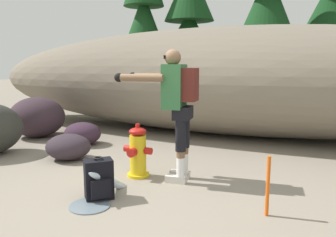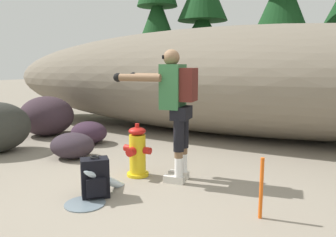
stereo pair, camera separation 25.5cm
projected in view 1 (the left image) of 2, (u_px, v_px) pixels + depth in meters
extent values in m
cube|color=gray|center=(144.00, 191.00, 3.93)|extent=(56.00, 56.00, 0.04)
ellipsoid|color=#756B5B|center=(224.00, 81.00, 7.09)|extent=(12.25, 3.20, 2.26)
cylinder|color=gold|center=(138.00, 175.00, 4.38)|extent=(0.29, 0.29, 0.04)
cylinder|color=gold|center=(138.00, 154.00, 4.34)|extent=(0.22, 0.22, 0.52)
ellipsoid|color=red|center=(138.00, 131.00, 4.29)|extent=(0.23, 0.23, 0.10)
cylinder|color=red|center=(138.00, 126.00, 4.28)|extent=(0.06, 0.06, 0.05)
cylinder|color=red|center=(128.00, 149.00, 4.39)|extent=(0.09, 0.09, 0.09)
cylinder|color=red|center=(148.00, 151.00, 4.27)|extent=(0.09, 0.09, 0.09)
cylinder|color=red|center=(132.00, 153.00, 4.19)|extent=(0.11, 0.09, 0.11)
ellipsoid|color=silver|center=(113.00, 183.00, 3.83)|extent=(0.10, 0.93, 0.59)
cylinder|color=slate|center=(90.00, 206.00, 3.44)|extent=(0.43, 0.43, 0.01)
cube|color=beige|center=(176.00, 179.00, 4.13)|extent=(0.27, 0.13, 0.09)
cylinder|color=white|center=(181.00, 167.00, 4.09)|extent=(0.10, 0.10, 0.24)
cylinder|color=brown|center=(181.00, 154.00, 4.06)|extent=(0.10, 0.10, 0.08)
cylinder|color=black|center=(181.00, 135.00, 4.02)|extent=(0.13, 0.13, 0.41)
cube|color=beige|center=(180.00, 174.00, 4.32)|extent=(0.27, 0.13, 0.09)
cylinder|color=white|center=(184.00, 162.00, 4.28)|extent=(0.10, 0.10, 0.24)
cylinder|color=brown|center=(184.00, 150.00, 4.25)|extent=(0.10, 0.10, 0.08)
cylinder|color=black|center=(185.00, 132.00, 4.21)|extent=(0.13, 0.13, 0.41)
cube|color=black|center=(183.00, 113.00, 4.08)|extent=(0.24, 0.34, 0.16)
cube|color=#336B3D|center=(174.00, 87.00, 4.06)|extent=(0.28, 0.39, 0.54)
cube|color=#511E19|center=(190.00, 85.00, 4.00)|extent=(0.19, 0.30, 0.40)
sphere|color=brown|center=(173.00, 58.00, 4.01)|extent=(0.20, 0.20, 0.20)
cube|color=black|center=(166.00, 57.00, 4.03)|extent=(0.04, 0.15, 0.04)
cylinder|color=brown|center=(140.00, 78.00, 3.94)|extent=(0.59, 0.16, 0.09)
sphere|color=black|center=(119.00, 78.00, 4.01)|extent=(0.11, 0.11, 0.11)
cylinder|color=brown|center=(152.00, 77.00, 4.35)|extent=(0.59, 0.16, 0.09)
sphere|color=black|center=(133.00, 76.00, 4.43)|extent=(0.11, 0.11, 0.11)
cube|color=black|center=(99.00, 179.00, 3.62)|extent=(0.35, 0.35, 0.44)
cube|color=black|center=(101.00, 189.00, 3.51)|extent=(0.19, 0.19, 0.20)
torus|color=black|center=(98.00, 158.00, 3.58)|extent=(0.10, 0.10, 0.02)
cube|color=black|center=(104.00, 175.00, 3.76)|extent=(0.06, 0.06, 0.37)
cube|color=black|center=(90.00, 177.00, 3.70)|extent=(0.06, 0.06, 0.37)
ellipsoid|color=#36272F|center=(37.00, 117.00, 6.76)|extent=(1.24, 1.23, 0.82)
ellipsoid|color=#342230|center=(82.00, 133.00, 6.11)|extent=(0.72, 0.64, 0.42)
ellipsoid|color=#31272F|center=(68.00, 147.00, 5.13)|extent=(0.81, 0.74, 0.40)
cylinder|color=#47331E|center=(145.00, 89.00, 13.08)|extent=(0.29, 0.29, 1.09)
cone|color=#143D19|center=(144.00, 34.00, 12.75)|extent=(2.39, 2.39, 3.11)
cylinder|color=#47331E|center=(188.00, 90.00, 12.88)|extent=(0.35, 0.35, 1.02)
cone|color=#143D19|center=(189.00, 44.00, 12.60)|extent=(2.89, 2.89, 2.50)
cylinder|color=#47331E|center=(263.00, 89.00, 12.08)|extent=(0.36, 0.36, 1.22)
cone|color=#143D19|center=(267.00, 21.00, 11.70)|extent=(2.97, 2.97, 3.55)
cylinder|color=#47331E|center=(328.00, 81.00, 12.57)|extent=(0.35, 0.35, 1.74)
cone|color=#143D19|center=(333.00, 14.00, 12.18)|extent=(2.95, 2.95, 3.16)
cylinder|color=#E55914|center=(268.00, 186.00, 3.19)|extent=(0.04, 0.04, 0.60)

